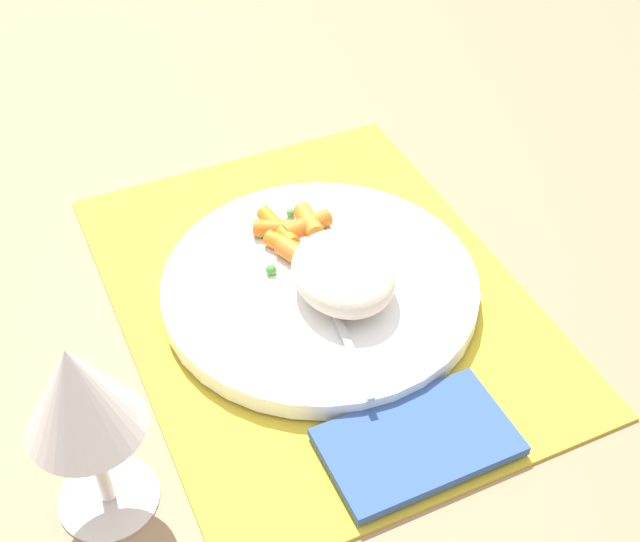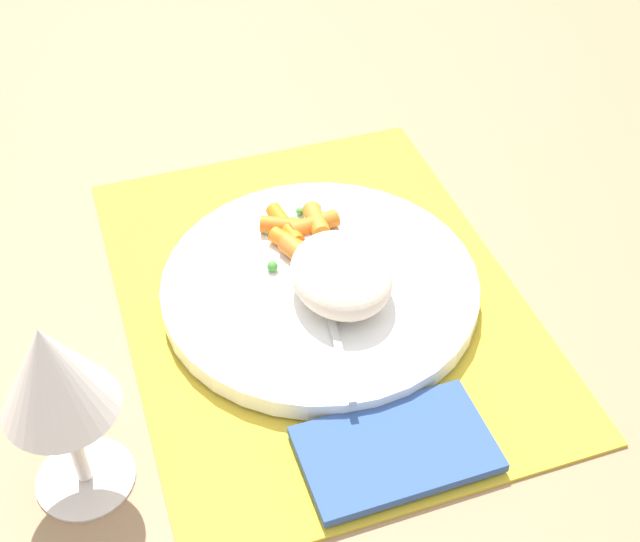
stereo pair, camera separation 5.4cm
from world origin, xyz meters
name	(u,v)px [view 2 (the right image)]	position (x,y,z in m)	size (l,w,h in m)	color
ground_plane	(320,299)	(0.00, 0.00, 0.00)	(2.40, 2.40, 0.00)	#997551
placemat	(320,297)	(0.00, 0.00, 0.00)	(0.43, 0.33, 0.01)	gold
plate	(320,287)	(0.00, 0.00, 0.01)	(0.27, 0.27, 0.02)	white
rice_mound	(341,275)	(-0.02, -0.01, 0.05)	(0.10, 0.08, 0.04)	beige
carrot_portion	(300,233)	(0.05, 0.00, 0.03)	(0.10, 0.07, 0.02)	orange
pea_scatter	(316,243)	(0.04, -0.01, 0.03)	(0.09, 0.09, 0.01)	green
fork	(324,292)	(-0.02, 0.00, 0.03)	(0.19, 0.04, 0.01)	#BCBCBC
wine_glass	(53,376)	(-0.12, 0.21, 0.11)	(0.08, 0.08, 0.16)	silver
napkin	(391,450)	(-0.17, 0.00, 0.01)	(0.08, 0.14, 0.01)	#33518C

